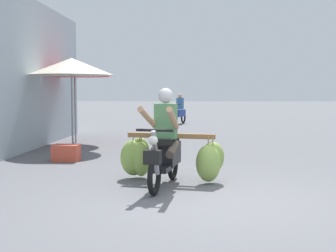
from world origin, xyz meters
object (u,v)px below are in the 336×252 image
object	(u,v)px
motorbike_distant_ahead_left	(180,112)
market_umbrella_near_shop	(75,69)
produce_crate	(66,153)
motorbike_main_loaded	(166,153)
market_umbrella_further_along	(72,67)

from	to	relation	value
motorbike_distant_ahead_left	market_umbrella_near_shop	world-z (taller)	market_umbrella_near_shop
motorbike_distant_ahead_left	produce_crate	world-z (taller)	motorbike_distant_ahead_left
motorbike_distant_ahead_left	produce_crate	bearing A→B (deg)	-100.73
motorbike_main_loaded	motorbike_distant_ahead_left	world-z (taller)	motorbike_main_loaded
market_umbrella_further_along	produce_crate	world-z (taller)	market_umbrella_further_along
market_umbrella_near_shop	market_umbrella_further_along	world-z (taller)	same
market_umbrella_further_along	produce_crate	size ratio (longest dim) A/B	4.27
motorbike_main_loaded	market_umbrella_near_shop	world-z (taller)	market_umbrella_near_shop
motorbike_main_loaded	motorbike_distant_ahead_left	xyz separation A→B (m)	(-0.20, 13.38, 0.07)
motorbike_distant_ahead_left	produce_crate	size ratio (longest dim) A/B	2.78
market_umbrella_further_along	motorbike_main_loaded	bearing A→B (deg)	-56.84
motorbike_main_loaded	produce_crate	bearing A→B (deg)	137.01
motorbike_distant_ahead_left	market_umbrella_near_shop	size ratio (longest dim) A/B	0.65
motorbike_main_loaded	produce_crate	distance (m)	3.20
motorbike_main_loaded	produce_crate	xyz separation A→B (m)	(-2.33, 2.17, -0.32)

